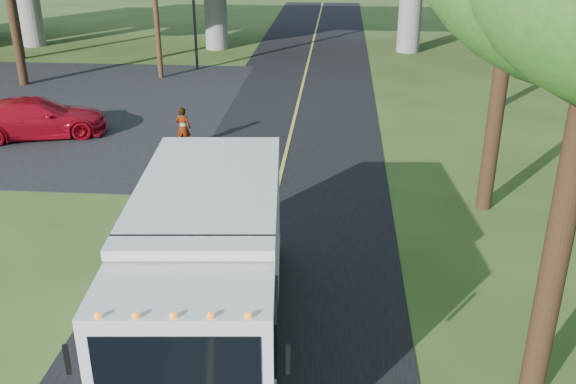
# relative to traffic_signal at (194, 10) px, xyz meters

# --- Properties ---
(road) EXTENTS (7.00, 90.00, 0.02)m
(road) POSITION_rel_traffic_signal_xyz_m (6.00, -16.00, -3.19)
(road) COLOR black
(road) RESTS_ON ground
(parking_lot) EXTENTS (16.00, 18.00, 0.01)m
(parking_lot) POSITION_rel_traffic_signal_xyz_m (-5.00, -8.00, -3.19)
(parking_lot) COLOR black
(parking_lot) RESTS_ON ground
(lane_line) EXTENTS (0.12, 90.00, 0.01)m
(lane_line) POSITION_rel_traffic_signal_xyz_m (6.00, -16.00, -3.17)
(lane_line) COLOR gold
(lane_line) RESTS_ON road
(traffic_signal) EXTENTS (0.18, 0.22, 5.20)m
(traffic_signal) POSITION_rel_traffic_signal_xyz_m (0.00, 0.00, 0.00)
(traffic_signal) COLOR black
(traffic_signal) RESTS_ON ground
(step_van) EXTENTS (3.38, 7.75, 3.17)m
(step_van) POSITION_rel_traffic_signal_xyz_m (5.41, -23.94, -1.48)
(step_van) COLOR silver
(step_van) RESTS_ON ground
(red_sedan) EXTENTS (5.56, 3.65, 1.50)m
(red_sedan) POSITION_rel_traffic_signal_xyz_m (-3.69, -11.77, -2.45)
(red_sedan) COLOR #A10918
(red_sedan) RESTS_ON ground
(pedestrian) EXTENTS (0.58, 0.40, 1.53)m
(pedestrian) POSITION_rel_traffic_signal_xyz_m (2.20, -12.59, -2.43)
(pedestrian) COLOR gray
(pedestrian) RESTS_ON ground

